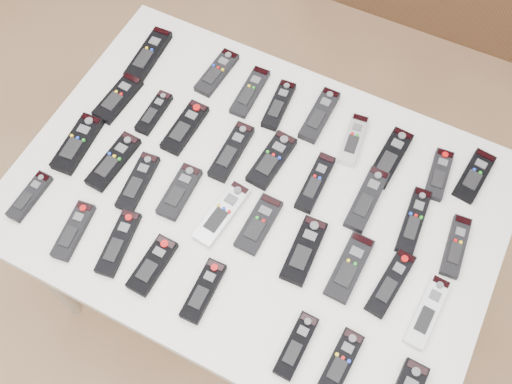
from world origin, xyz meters
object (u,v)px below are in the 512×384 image
at_px(remote_3, 279,105).
at_px(remote_24, 304,250).
at_px(remote_5, 353,140).
at_px(remote_26, 391,283).
at_px(remote_28, 30,196).
at_px(remote_7, 439,175).
at_px(remote_18, 77,144).
at_px(remote_20, 138,182).
at_px(remote_15, 367,199).
at_px(remote_4, 319,115).
at_px(remote_14, 315,183).
at_px(remote_8, 474,176).
at_px(remote_9, 118,98).
at_px(remote_10, 154,113).
at_px(remote_12, 231,152).
at_px(remote_33, 296,346).
at_px(remote_34, 341,362).
at_px(remote_31, 152,265).
at_px(remote_16, 414,221).
at_px(remote_30, 119,243).
at_px(remote_22, 222,213).
at_px(remote_13, 272,160).
at_px(remote_21, 180,192).
at_px(remote_32, 203,291).
at_px(remote_29, 74,231).
at_px(remote_17, 456,246).
at_px(remote_0, 149,55).
at_px(remote_2, 250,92).
at_px(remote_27, 427,312).
at_px(remote_11, 185,127).
at_px(remote_19, 113,161).
at_px(remote_1, 217,73).
at_px(remote_25, 349,267).
at_px(remote_23, 259,224).
at_px(table, 256,205).
at_px(remote_6, 390,157).

relative_size(remote_3, remote_24, 0.93).
xyz_separation_m(remote_5, remote_26, (0.24, -0.33, -0.00)).
xyz_separation_m(remote_5, remote_28, (-0.68, -0.54, -0.00)).
distance_m(remote_7, remote_18, 0.97).
height_order(remote_5, remote_20, remote_5).
height_order(remote_3, remote_20, remote_3).
xyz_separation_m(remote_7, remote_15, (-0.14, -0.16, 0.00)).
distance_m(remote_4, remote_14, 0.22).
relative_size(remote_4, remote_18, 0.98).
distance_m(remote_7, remote_14, 0.33).
relative_size(remote_8, remote_18, 0.87).
bearing_deg(remote_4, remote_9, -158.71).
height_order(remote_10, remote_24, same).
distance_m(remote_12, remote_14, 0.24).
relative_size(remote_33, remote_34, 1.02).
bearing_deg(remote_8, remote_28, -143.57).
bearing_deg(remote_5, remote_31, -125.12).
height_order(remote_16, remote_30, remote_16).
distance_m(remote_22, remote_34, 0.46).
relative_size(remote_13, remote_18, 0.95).
height_order(remote_14, remote_21, same).
xyz_separation_m(remote_8, remote_32, (-0.48, -0.60, 0.00)).
xyz_separation_m(remote_16, remote_20, (-0.68, -0.22, -0.00)).
bearing_deg(remote_14, remote_29, -141.72).
bearing_deg(remote_21, remote_28, -153.40).
bearing_deg(remote_17, remote_0, 165.05).
relative_size(remote_2, remote_22, 0.92).
relative_size(remote_15, remote_17, 1.12).
bearing_deg(remote_16, remote_28, -161.13).
distance_m(remote_7, remote_27, 0.38).
bearing_deg(remote_10, remote_32, -46.82).
bearing_deg(remote_30, remote_11, 85.27).
height_order(remote_17, remote_24, remote_24).
xyz_separation_m(remote_4, remote_28, (-0.57, -0.57, -0.00)).
height_order(remote_2, remote_28, remote_28).
bearing_deg(remote_19, remote_3, 52.66).
bearing_deg(remote_7, remote_22, -147.39).
bearing_deg(remote_5, remote_8, 0.49).
bearing_deg(remote_16, remote_1, 160.16).
bearing_deg(remote_28, remote_29, -10.01).
xyz_separation_m(remote_8, remote_15, (-0.23, -0.19, 0.00)).
distance_m(remote_2, remote_25, 0.58).
bearing_deg(remote_23, remote_18, -178.10).
distance_m(remote_15, remote_33, 0.42).
bearing_deg(remote_2, remote_15, -23.59).
bearing_deg(table, remote_26, -9.74).
height_order(remote_0, remote_30, remote_0).
xyz_separation_m(remote_6, remote_15, (-0.01, -0.15, 0.00)).
bearing_deg(remote_21, remote_17, 12.39).
bearing_deg(remote_10, remote_8, 12.76).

